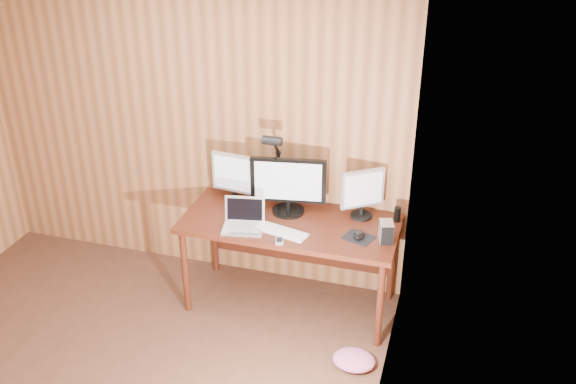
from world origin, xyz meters
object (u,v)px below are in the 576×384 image
at_px(keyboard, 280,231).
at_px(speaker, 397,214).
at_px(hard_drive, 386,232).
at_px(desk_lamp, 275,158).
at_px(monitor_center, 288,185).
at_px(monitor_right, 362,193).
at_px(phone, 279,240).
at_px(desk, 293,231).
at_px(mouse, 359,235).
at_px(monitor_left, 234,177).
at_px(laptop, 244,220).

height_order(keyboard, speaker, speaker).
relative_size(hard_drive, desk_lamp, 0.24).
height_order(monitor_center, desk_lamp, desk_lamp).
height_order(monitor_right, speaker, monitor_right).
bearing_deg(monitor_center, phone, -91.36).
xyz_separation_m(desk, monitor_right, (0.49, 0.15, 0.33)).
xyz_separation_m(desk, desk_lamp, (-0.18, 0.15, 0.51)).
distance_m(mouse, hard_drive, 0.19).
bearing_deg(speaker, monitor_left, -177.75).
distance_m(monitor_left, phone, 0.72).
bearing_deg(speaker, monitor_center, -173.67).
bearing_deg(mouse, speaker, 60.30).
bearing_deg(laptop, monitor_left, 109.53).
xyz_separation_m(speaker, desk_lamp, (-0.94, -0.00, 0.33)).
bearing_deg(monitor_left, mouse, -7.42).
bearing_deg(desk, phone, -88.94).
distance_m(monitor_center, mouse, 0.66).
xyz_separation_m(monitor_left, hard_drive, (1.22, -0.24, -0.14)).
xyz_separation_m(monitor_right, mouse, (0.04, -0.30, -0.18)).
relative_size(monitor_right, keyboard, 0.91).
relative_size(monitor_right, hard_drive, 2.54).
distance_m(keyboard, desk_lamp, 0.57).
height_order(laptop, speaker, laptop).
height_order(keyboard, mouse, mouse).
distance_m(monitor_center, monitor_left, 0.45).
bearing_deg(monitor_right, speaker, -33.13).
xyz_separation_m(monitor_center, monitor_right, (0.54, 0.08, -0.03)).
bearing_deg(keyboard, hard_drive, 21.58).
bearing_deg(monitor_center, monitor_right, -0.88).
xyz_separation_m(monitor_center, monitor_left, (-0.45, 0.04, -0.01)).
relative_size(speaker, desk_lamp, 0.18).
bearing_deg(monitor_right, desk_lamp, 144.21).
distance_m(monitor_center, desk_lamp, 0.22).
relative_size(monitor_right, mouse, 3.28).
xyz_separation_m(desk, monitor_center, (-0.05, 0.06, 0.35)).
height_order(desk, monitor_left, monitor_left).
height_order(mouse, speaker, speaker).
relative_size(monitor_center, monitor_right, 1.47).
bearing_deg(phone, desk_lamp, 93.34).
distance_m(mouse, phone, 0.56).
relative_size(desk, keyboard, 3.79).
distance_m(desk, monitor_center, 0.36).
xyz_separation_m(mouse, desk_lamp, (-0.71, 0.31, 0.37)).
bearing_deg(monitor_center, desk, -60.42).
height_order(desk, hard_drive, hard_drive).
bearing_deg(desk_lamp, hard_drive, -22.28).
xyz_separation_m(keyboard, mouse, (0.55, 0.08, 0.01)).
xyz_separation_m(monitor_center, speaker, (0.81, 0.09, -0.17)).
relative_size(keyboard, speaker, 3.65).
bearing_deg(monitor_left, desk_lamp, 15.42).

